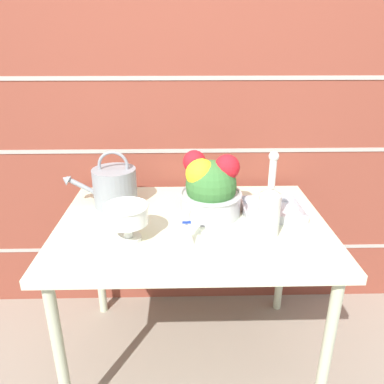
# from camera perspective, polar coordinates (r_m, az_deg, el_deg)

# --- Properties ---
(ground_plane) EXTENTS (12.00, 12.00, 0.00)m
(ground_plane) POSITION_cam_1_polar(r_m,az_deg,el_deg) (2.03, 0.03, -23.52)
(ground_plane) COLOR gray
(brick_wall) EXTENTS (3.60, 0.08, 2.20)m
(brick_wall) POSITION_cam_1_polar(r_m,az_deg,el_deg) (1.93, -0.33, 11.77)
(brick_wall) COLOR brown
(brick_wall) RESTS_ON ground_plane
(patio_table) EXTENTS (1.13, 0.80, 0.74)m
(patio_table) POSITION_cam_1_polar(r_m,az_deg,el_deg) (1.62, 0.03, -6.82)
(patio_table) COLOR beige
(patio_table) RESTS_ON ground_plane
(watering_can) EXTENTS (0.34, 0.20, 0.26)m
(watering_can) POSITION_cam_1_polar(r_m,az_deg,el_deg) (1.74, -11.77, 0.84)
(watering_can) COLOR gray
(watering_can) RESTS_ON patio_table
(crystal_pedestal_bowl) EXTENTS (0.17, 0.17, 0.15)m
(crystal_pedestal_bowl) POSITION_cam_1_polar(r_m,az_deg,el_deg) (1.43, -9.90, -3.58)
(crystal_pedestal_bowl) COLOR silver
(crystal_pedestal_bowl) RESTS_ON patio_table
(flower_planter) EXTENTS (0.27, 0.27, 0.28)m
(flower_planter) POSITION_cam_1_polar(r_m,az_deg,el_deg) (1.60, 2.79, 0.60)
(flower_planter) COLOR #BCBCC1
(flower_planter) RESTS_ON patio_table
(glass_decanter) EXTENTS (0.08, 0.08, 0.34)m
(glass_decanter) POSITION_cam_1_polar(r_m,az_deg,el_deg) (1.47, 11.71, -2.35)
(glass_decanter) COLOR silver
(glass_decanter) RESTS_ON patio_table
(figurine_vase) EXTENTS (0.06, 0.06, 0.15)m
(figurine_vase) POSITION_cam_1_polar(r_m,az_deg,el_deg) (1.39, -0.82, -5.72)
(figurine_vase) COLOR white
(figurine_vase) RESTS_ON patio_table
(wire_tray) EXTENTS (0.26, 0.22, 0.04)m
(wire_tray) POSITION_cam_1_polar(r_m,az_deg,el_deg) (1.69, 12.06, -2.88)
(wire_tray) COLOR #B7B7BC
(wire_tray) RESTS_ON patio_table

